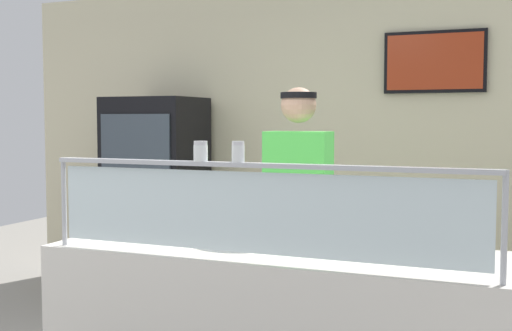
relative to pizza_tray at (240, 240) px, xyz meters
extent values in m
cube|color=beige|center=(0.23, 2.25, 0.38)|extent=(6.63, 0.08, 2.70)
cube|color=black|center=(0.66, 2.18, 1.04)|extent=(0.76, 0.04, 0.47)
cube|color=#B23819|center=(0.66, 2.16, 1.04)|extent=(0.71, 0.01, 0.42)
cylinder|color=#B2B5BC|center=(-0.78, -0.37, 0.20)|extent=(0.02, 0.02, 0.44)
cylinder|color=#B2B5BC|center=(1.25, -0.37, 0.20)|extent=(0.02, 0.02, 0.44)
cube|color=silver|center=(0.23, -0.37, 0.20)|extent=(1.97, 0.01, 0.36)
cube|color=#B2B5BC|center=(0.23, -0.37, 0.41)|extent=(2.03, 0.06, 0.02)
cylinder|color=#9EA0A8|center=(0.00, 0.00, -0.01)|extent=(0.48, 0.48, 0.01)
cylinder|color=tan|center=(0.00, 0.00, 0.00)|extent=(0.46, 0.46, 0.02)
cylinder|color=gold|center=(0.00, 0.00, 0.02)|extent=(0.40, 0.40, 0.01)
cube|color=#ADAFB7|center=(0.01, -0.02, 0.02)|extent=(0.12, 0.29, 0.01)
cylinder|color=white|center=(-0.03, -0.37, 0.45)|extent=(0.06, 0.06, 0.07)
cylinder|color=white|center=(-0.03, -0.37, 0.44)|extent=(0.05, 0.05, 0.05)
cylinder|color=silver|center=(-0.03, -0.37, 0.50)|extent=(0.06, 0.06, 0.02)
cylinder|color=white|center=(0.16, -0.37, 0.46)|extent=(0.06, 0.06, 0.07)
cylinder|color=red|center=(0.16, -0.37, 0.44)|extent=(0.05, 0.05, 0.05)
cylinder|color=silver|center=(0.16, -0.37, 0.50)|extent=(0.05, 0.05, 0.02)
cylinder|color=#23232D|center=(-0.04, 0.70, -0.49)|extent=(0.13, 0.13, 0.95)
cylinder|color=#23232D|center=(0.18, 0.70, -0.49)|extent=(0.13, 0.13, 0.95)
cube|color=#4CD14C|center=(0.07, 0.70, 0.26)|extent=(0.38, 0.21, 0.55)
sphere|color=tan|center=(0.07, 0.70, 0.69)|extent=(0.21, 0.21, 0.21)
cylinder|color=black|center=(0.07, 0.70, 0.75)|extent=(0.21, 0.21, 0.04)
cylinder|color=tan|center=(0.25, 0.48, 0.16)|extent=(0.08, 0.34, 0.08)
cube|color=black|center=(-1.57, 1.81, -0.09)|extent=(0.74, 0.62, 1.75)
cube|color=#38424C|center=(-1.57, 1.49, -0.05)|extent=(0.64, 0.02, 1.40)
cylinder|color=green|center=(-1.76, 1.60, 0.00)|extent=(0.06, 0.06, 0.20)
cylinder|color=green|center=(-1.57, 1.60, 0.00)|extent=(0.06, 0.06, 0.20)
cylinder|color=red|center=(-1.39, 1.60, 0.00)|extent=(0.06, 0.06, 0.20)
camera|label=1|loc=(1.31, -2.95, 0.61)|focal=45.71mm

